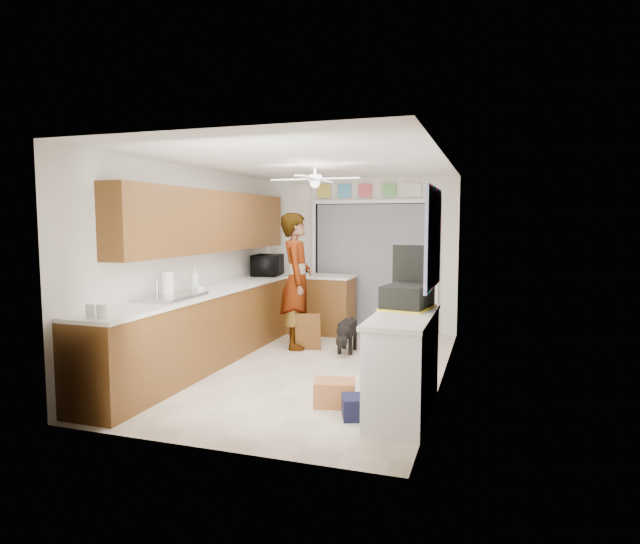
% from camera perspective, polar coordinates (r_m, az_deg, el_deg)
% --- Properties ---
extents(floor, '(5.00, 5.00, 0.00)m').
position_cam_1_polar(floor, '(6.72, -1.07, -10.12)').
color(floor, beige).
rests_on(floor, ground).
extents(ceiling, '(5.00, 5.00, 0.00)m').
position_cam_1_polar(ceiling, '(6.51, -1.11, 11.58)').
color(ceiling, white).
rests_on(ceiling, ground).
extents(wall_back, '(3.20, 0.00, 3.20)m').
position_cam_1_polar(wall_back, '(8.89, 4.20, 1.87)').
color(wall_back, silver).
rests_on(wall_back, ground).
extents(wall_front, '(3.20, 0.00, 3.20)m').
position_cam_1_polar(wall_front, '(4.23, -12.27, -2.22)').
color(wall_front, silver).
rests_on(wall_front, ground).
extents(wall_left, '(0.00, 5.00, 5.00)m').
position_cam_1_polar(wall_left, '(7.18, -13.24, 0.88)').
color(wall_left, silver).
rests_on(wall_left, ground).
extents(wall_right, '(0.00, 5.00, 5.00)m').
position_cam_1_polar(wall_right, '(6.16, 13.10, 0.15)').
color(wall_right, silver).
rests_on(wall_right, ground).
extents(left_base_cabinets, '(0.60, 4.80, 0.90)m').
position_cam_1_polar(left_base_cabinets, '(7.14, -11.03, -5.58)').
color(left_base_cabinets, brown).
rests_on(left_base_cabinets, floor).
extents(left_countertop, '(0.62, 4.80, 0.04)m').
position_cam_1_polar(left_countertop, '(7.06, -11.03, -1.84)').
color(left_countertop, white).
rests_on(left_countertop, left_base_cabinets).
extents(upper_cabinets, '(0.32, 4.00, 0.80)m').
position_cam_1_polar(upper_cabinets, '(7.25, -11.43, 5.31)').
color(upper_cabinets, brown).
rests_on(upper_cabinets, wall_left).
extents(sink_basin, '(0.50, 0.76, 0.06)m').
position_cam_1_polar(sink_basin, '(6.21, -15.53, -2.61)').
color(sink_basin, silver).
rests_on(sink_basin, left_countertop).
extents(faucet, '(0.03, 0.03, 0.22)m').
position_cam_1_polar(faucet, '(6.30, -16.99, -1.66)').
color(faucet, silver).
rests_on(faucet, left_countertop).
extents(peninsula_base, '(1.00, 0.60, 0.90)m').
position_cam_1_polar(peninsula_base, '(8.64, 0.14, -3.56)').
color(peninsula_base, brown).
rests_on(peninsula_base, floor).
extents(peninsula_top, '(1.04, 0.64, 0.04)m').
position_cam_1_polar(peninsula_top, '(8.58, 0.14, -0.46)').
color(peninsula_top, white).
rests_on(peninsula_top, peninsula_base).
extents(back_opening_recess, '(2.00, 0.06, 2.10)m').
position_cam_1_polar(back_opening_recess, '(8.82, 5.72, 0.53)').
color(back_opening_recess, black).
rests_on(back_opening_recess, wall_back).
extents(curtain_panel, '(1.90, 0.03, 2.05)m').
position_cam_1_polar(curtain_panel, '(8.78, 5.66, 0.50)').
color(curtain_panel, gray).
rests_on(curtain_panel, wall_back).
extents(door_trim_left, '(0.06, 0.04, 2.10)m').
position_cam_1_polar(door_trim_left, '(9.06, -0.63, 0.69)').
color(door_trim_left, white).
rests_on(door_trim_left, wall_back).
extents(door_trim_right, '(0.06, 0.04, 2.10)m').
position_cam_1_polar(door_trim_right, '(8.63, 12.31, 0.32)').
color(door_trim_right, white).
rests_on(door_trim_right, wall_back).
extents(door_trim_head, '(2.10, 0.04, 0.06)m').
position_cam_1_polar(door_trim_head, '(8.76, 5.74, 7.50)').
color(door_trim_head, white).
rests_on(door_trim_head, wall_back).
extents(header_frame_0, '(0.22, 0.02, 0.22)m').
position_cam_1_polar(header_frame_0, '(9.02, 0.46, 8.61)').
color(header_frame_0, gold).
rests_on(header_frame_0, wall_back).
extents(header_frame_1, '(0.22, 0.02, 0.22)m').
position_cam_1_polar(header_frame_1, '(8.92, 2.62, 8.64)').
color(header_frame_1, '#4D9CCD').
rests_on(header_frame_1, wall_back).
extents(header_frame_2, '(0.22, 0.02, 0.22)m').
position_cam_1_polar(header_frame_2, '(8.83, 4.84, 8.66)').
color(header_frame_2, '#D24F55').
rests_on(header_frame_2, wall_back).
extents(header_frame_3, '(0.22, 0.02, 0.22)m').
position_cam_1_polar(header_frame_3, '(8.75, 7.42, 8.66)').
color(header_frame_3, '#66AA61').
rests_on(header_frame_3, wall_back).
extents(header_frame_4, '(0.22, 0.02, 0.22)m').
position_cam_1_polar(header_frame_4, '(8.69, 10.04, 8.65)').
color(header_frame_4, silver).
rests_on(header_frame_4, wall_back).
extents(route66_sign, '(0.22, 0.02, 0.26)m').
position_cam_1_polar(route66_sign, '(9.13, -1.66, 8.57)').
color(route66_sign, silver).
rests_on(route66_sign, wall_back).
extents(right_counter_base, '(0.50, 1.40, 0.90)m').
position_cam_1_polar(right_counter_base, '(5.16, 8.92, -9.85)').
color(right_counter_base, white).
rests_on(right_counter_base, floor).
extents(right_counter_top, '(0.54, 1.44, 0.04)m').
position_cam_1_polar(right_counter_top, '(5.06, 8.88, -4.69)').
color(right_counter_top, white).
rests_on(right_counter_top, right_counter_base).
extents(abstract_painting, '(0.03, 1.15, 0.95)m').
position_cam_1_polar(abstract_painting, '(5.15, 12.00, 3.61)').
color(abstract_painting, '#F95BB6').
rests_on(abstract_painting, wall_right).
extents(ceiling_fan, '(1.14, 1.14, 0.24)m').
position_cam_1_polar(ceiling_fan, '(6.68, -0.54, 9.88)').
color(ceiling_fan, white).
rests_on(ceiling_fan, ceiling).
extents(microwave, '(0.51, 0.66, 0.33)m').
position_cam_1_polar(microwave, '(8.53, -5.61, 0.74)').
color(microwave, black).
rests_on(microwave, left_countertop).
extents(soap_bottle, '(0.15, 0.15, 0.29)m').
position_cam_1_polar(soap_bottle, '(6.84, -13.24, -0.71)').
color(soap_bottle, silver).
rests_on(soap_bottle, left_countertop).
extents(cup, '(0.14, 0.14, 0.09)m').
position_cam_1_polar(cup, '(6.51, -12.70, -1.92)').
color(cup, white).
rests_on(cup, left_countertop).
extents(jar_a, '(0.11, 0.11, 0.13)m').
position_cam_1_polar(jar_a, '(5.15, -22.25, -3.91)').
color(jar_a, silver).
rests_on(jar_a, left_countertop).
extents(jar_b, '(0.11, 0.11, 0.12)m').
position_cam_1_polar(jar_b, '(5.23, -23.28, -3.83)').
color(jar_b, silver).
rests_on(jar_b, left_countertop).
extents(paper_towel_roll, '(0.14, 0.14, 0.30)m').
position_cam_1_polar(paper_towel_roll, '(6.30, -15.98, -1.29)').
color(paper_towel_roll, white).
rests_on(paper_towel_roll, left_countertop).
extents(suitcase, '(0.49, 0.60, 0.23)m').
position_cam_1_polar(suitcase, '(5.39, 9.31, -2.60)').
color(suitcase, black).
rests_on(suitcase, right_counter_top).
extents(suitcase_rim, '(0.53, 0.64, 0.02)m').
position_cam_1_polar(suitcase_rim, '(5.41, 9.29, -3.76)').
color(suitcase_rim, yellow).
rests_on(suitcase_rim, suitcase).
extents(suitcase_lid, '(0.42, 0.10, 0.50)m').
position_cam_1_polar(suitcase_lid, '(5.65, 9.80, 0.31)').
color(suitcase_lid, black).
rests_on(suitcase_lid, suitcase).
extents(cardboard_box, '(0.45, 0.38, 0.25)m').
position_cam_1_polar(cardboard_box, '(5.38, 1.58, -12.77)').
color(cardboard_box, '#A55633').
rests_on(cardboard_box, floor).
extents(navy_crate, '(0.40, 0.37, 0.20)m').
position_cam_1_polar(navy_crate, '(5.08, 4.34, -14.17)').
color(navy_crate, black).
rests_on(navy_crate, floor).
extents(cabinet_door_panel, '(0.38, 0.21, 0.53)m').
position_cam_1_polar(cabinet_door_panel, '(7.49, -1.31, -6.39)').
color(cabinet_door_panel, brown).
rests_on(cabinet_door_panel, floor).
extents(man, '(0.64, 0.80, 1.92)m').
position_cam_1_polar(man, '(7.58, -2.50, -0.94)').
color(man, white).
rests_on(man, floor).
extents(dog, '(0.29, 0.62, 0.48)m').
position_cam_1_polar(dog, '(7.44, 2.94, -6.69)').
color(dog, black).
rests_on(dog, floor).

